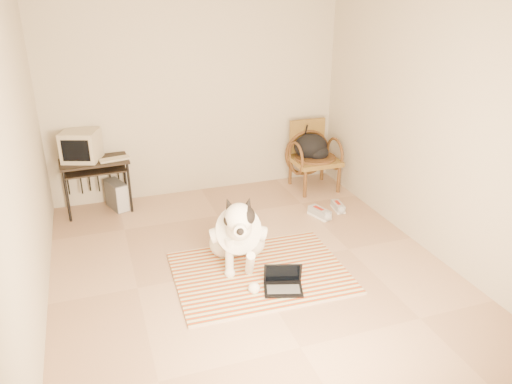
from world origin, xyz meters
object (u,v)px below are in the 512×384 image
dog (238,234)px  pc_tower (117,195)px  laptop (283,283)px  computer_desk (95,168)px  crt_monitor (81,146)px  backpack (312,147)px  rattan_chair (313,156)px

dog → pc_tower: bearing=120.1°
laptop → computer_desk: (-1.59, 2.48, 0.51)m
dog → crt_monitor: crt_monitor is taller
backpack → rattan_chair: bearing=17.1°
backpack → pc_tower: bearing=176.4°
dog → pc_tower: 2.19m
laptop → pc_tower: pc_tower is taller
laptop → rattan_chair: 2.73m
pc_tower → computer_desk: bearing=-177.6°
pc_tower → backpack: bearing=-3.6°
dog → rattan_chair: bearing=46.1°
computer_desk → crt_monitor: size_ratio=1.61×
dog → computer_desk: size_ratio=1.49×
computer_desk → crt_monitor: bearing=151.4°
backpack → dog: bearing=-133.6°
rattan_chair → computer_desk: bearing=177.0°
laptop → dog: bearing=114.2°
laptop → backpack: size_ratio=0.90×
dog → crt_monitor: bearing=126.7°
computer_desk → rattan_chair: rattan_chair is taller
laptop → computer_desk: bearing=122.7°
laptop → backpack: (1.36, 2.31, 0.52)m
laptop → crt_monitor: 3.17m
crt_monitor → rattan_chair: crt_monitor is taller
computer_desk → pc_tower: computer_desk is taller
backpack → laptop: bearing=-120.5°
crt_monitor → backpack: (3.08, -0.23, -0.28)m
crt_monitor → backpack: crt_monitor is taller
pc_tower → rattan_chair: 2.77m
crt_monitor → pc_tower: crt_monitor is taller
laptop → rattan_chair: bearing=59.1°
crt_monitor → pc_tower: (0.35, -0.06, -0.70)m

